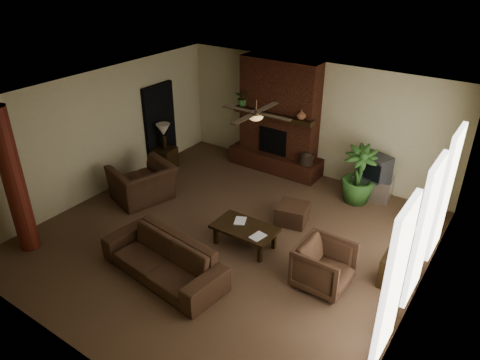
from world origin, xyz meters
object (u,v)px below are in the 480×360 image
Objects in this scene: lamp_right at (403,237)px; sofa at (163,253)px; armchair_right at (324,264)px; tv_stand at (372,187)px; floor_plant at (357,187)px; side_table_right at (397,272)px; ottoman at (292,214)px; floor_vase at (306,164)px; lamp_left at (163,132)px; coffee_table at (245,229)px; armchair_left at (142,177)px; side_table_left at (165,158)px; log_column at (14,182)px.

sofa is at bearing -149.85° from lamp_right.
tv_stand is (-0.39, 3.39, -0.19)m from armchair_right.
armchair_right is 3.41m from tv_stand.
floor_plant reaches higher than side_table_right.
floor_plant is at bearing 64.10° from ottoman.
floor_vase is at bearing 139.35° from lamp_right.
lamp_left reaches higher than armchair_right.
lamp_right reaches higher than armchair_right.
coffee_table is at bearing -105.56° from ottoman.
armchair_left is 1.94× the size of lamp_right.
armchair_right is 1.35× the size of lamp_left.
tv_stand is 1.31× the size of lamp_right.
side_table_right is at bearing -68.54° from tv_stand.
ottoman is 0.46× the size of floor_plant.
armchair_left is 2.29× the size of side_table_left.
armchair_right is 1.47× the size of ottoman.
lamp_right reaches higher than side_table_left.
ottoman is 1.09× the size of side_table_right.
tv_stand is at bearing 142.30° from armchair_left.
coffee_table reaches higher than ottoman.
side_table_left is at bearing 139.02° from sofa.
floor_vase reaches higher than side_table_left.
lamp_left is (-0.20, 4.01, -0.40)m from log_column.
ottoman is (3.72, 3.59, -1.20)m from log_column.
log_column is 6.83m from side_table_right.
side_table_left is at bearing -90.00° from lamp_left.
lamp_left is at bearing -156.98° from floor_vase.
tv_stand is at bearing 49.75° from log_column.
sofa is 3.97m from side_table_right.
armchair_right is at bearing -5.98° from coffee_table.
armchair_left reaches higher than coffee_table.
tv_stand is (0.98, 1.96, 0.05)m from ottoman.
side_table_right is at bearing -17.04° from ottoman.
log_column is 6.30m from floor_vase.
floor_plant is 4.83m from side_table_left.
side_table_left is at bearing -168.43° from tv_stand.
log_column is 3.29× the size of tv_stand.
side_table_right is at bearing 25.14° from log_column.
side_table_right is (1.62, -2.30, -0.09)m from floor_plant.
log_column is 5.31m from ottoman.
armchair_left is 4.60m from armchair_right.
floor_vase is at bearing 95.34° from coffee_table.
side_table_right is at bearing -10.14° from side_table_left.
armchair_left is 1.64× the size of floor_vase.
floor_vase reaches higher than coffee_table.
armchair_left is at bearing -150.38° from tv_stand.
ottoman is (-1.36, 1.43, -0.24)m from armchair_right.
armchair_left is at bearing 148.83° from sofa.
ottoman is at bearing 74.44° from coffee_table.
lamp_left is at bearing -166.21° from floor_plant.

